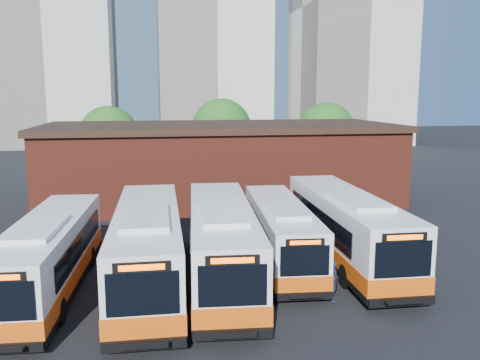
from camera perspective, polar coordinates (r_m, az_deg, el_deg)
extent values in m
plane|color=black|center=(24.13, 4.18, -11.81)|extent=(220.00, 220.00, 0.00)
cube|color=white|center=(24.46, -20.65, -7.66)|extent=(3.28, 12.31, 2.89)
cube|color=#D74F0D|center=(24.71, -20.54, -9.52)|extent=(3.34, 12.37, 0.71)
cube|color=black|center=(24.88, -20.47, -10.62)|extent=(3.33, 12.36, 0.25)
cube|color=black|center=(18.83, -25.30, -12.26)|extent=(2.20, 0.19, 1.37)
cube|color=black|center=(19.42, -25.01, -16.80)|extent=(2.59, 0.29, 0.32)
cube|color=black|center=(19.18, -25.26, -16.82)|extent=(1.49, 0.47, 0.06)
cube|color=black|center=(25.11, -23.40, -6.73)|extent=(0.60, 9.49, 1.07)
cube|color=black|center=(24.47, -17.44, -6.79)|extent=(0.60, 9.49, 1.07)
cube|color=white|center=(22.63, -21.82, -5.03)|extent=(2.00, 4.36, 0.22)
cylinder|color=black|center=(21.47, -19.61, -13.71)|extent=(0.38, 1.03, 1.02)
cylinder|color=black|center=(28.13, -21.22, -8.21)|extent=(0.38, 1.03, 1.02)
cylinder|color=black|center=(27.62, -16.46, -8.28)|extent=(0.38, 1.03, 1.02)
cube|color=white|center=(23.94, -10.32, -7.11)|extent=(3.04, 13.41, 3.18)
cube|color=#D74F0D|center=(24.22, -10.26, -9.20)|extent=(3.10, 13.47, 0.78)
cube|color=black|center=(24.41, -10.22, -10.43)|extent=(3.08, 13.45, 0.28)
cube|color=black|center=(17.50, -10.88, -12.44)|extent=(2.42, 0.10, 1.50)
cube|color=black|center=(17.16, -10.98, -9.59)|extent=(1.89, 0.09, 0.36)
cube|color=#FF5905|center=(17.13, -10.98, -9.64)|extent=(1.50, 0.04, 0.20)
cube|color=black|center=(18.18, -10.70, -17.74)|extent=(2.84, 0.20, 0.36)
cube|color=black|center=(17.90, -10.74, -17.80)|extent=(1.62, 0.45, 0.07)
cube|color=black|center=(17.69, -10.77, -17.87)|extent=(1.62, 0.07, 0.20)
cube|color=black|center=(24.38, -13.74, -6.19)|extent=(0.21, 10.43, 1.17)
cube|color=black|center=(24.29, -6.89, -6.03)|extent=(0.21, 10.43, 1.17)
cube|color=white|center=(21.89, -10.56, -4.10)|extent=(2.00, 4.71, 0.25)
cylinder|color=black|center=(20.95, -14.08, -13.87)|extent=(0.37, 1.12, 1.11)
cylinder|color=black|center=(20.86, -6.81, -13.75)|extent=(0.37, 1.12, 1.11)
cylinder|color=black|center=(27.83, -12.74, -7.87)|extent=(0.37, 1.12, 1.11)
cylinder|color=black|center=(27.76, -7.38, -7.75)|extent=(0.37, 1.12, 1.11)
cube|color=white|center=(24.33, -2.11, -6.72)|extent=(3.81, 13.47, 3.16)
cube|color=#D74F0D|center=(24.60, -2.09, -8.76)|extent=(3.87, 13.53, 0.78)
cube|color=black|center=(24.78, -2.08, -9.98)|extent=(3.86, 13.52, 0.28)
cube|color=black|center=(17.91, -0.84, -11.77)|extent=(2.40, 0.25, 1.50)
cube|color=black|center=(17.59, -0.85, -9.00)|extent=(1.88, 0.21, 0.35)
cube|color=#FF5905|center=(17.55, -0.84, -9.04)|extent=(1.49, 0.13, 0.20)
cube|color=black|center=(18.57, -0.81, -16.95)|extent=(2.83, 0.37, 0.35)
cube|color=black|center=(18.30, -0.74, -16.99)|extent=(1.63, 0.54, 0.07)
cube|color=black|center=(18.08, -0.69, -17.06)|extent=(1.61, 0.16, 0.20)
cube|color=black|center=(24.64, -5.53, -5.81)|extent=(0.83, 10.35, 1.16)
cube|color=black|center=(24.79, 1.17, -5.67)|extent=(0.83, 10.35, 1.16)
cube|color=white|center=(22.29, -1.88, -3.74)|extent=(2.26, 4.79, 0.24)
cylinder|color=black|center=(21.21, -5.02, -13.31)|extent=(0.44, 1.13, 1.11)
cylinder|color=black|center=(21.37, 2.04, -13.10)|extent=(0.44, 1.13, 1.11)
cylinder|color=black|center=(28.10, -5.14, -7.50)|extent=(0.44, 1.13, 1.11)
cylinder|color=black|center=(28.22, 0.11, -7.39)|extent=(0.44, 1.13, 1.11)
cube|color=white|center=(27.03, 4.57, -5.65)|extent=(3.29, 11.68, 2.74)
cube|color=#D74F0D|center=(27.25, 4.55, -7.25)|extent=(3.35, 11.73, 0.67)
cube|color=black|center=(27.39, 4.53, -8.22)|extent=(3.34, 11.72, 0.24)
cube|color=black|center=(21.51, 7.29, -8.99)|extent=(2.08, 0.21, 1.30)
cube|color=black|center=(21.27, 7.34, -6.96)|extent=(1.63, 0.18, 0.31)
cube|color=#FF5905|center=(21.23, 7.36, -6.98)|extent=(1.30, 0.11, 0.17)
cube|color=black|center=(22.00, 7.23, -12.83)|extent=(2.45, 0.31, 0.31)
cube|color=black|center=(21.76, 7.37, -12.82)|extent=(1.42, 0.47, 0.06)
cube|color=black|center=(21.58, 7.48, -12.83)|extent=(1.39, 0.14, 0.17)
cube|color=black|center=(27.14, 1.83, -4.98)|extent=(0.71, 8.97, 1.01)
cube|color=black|center=(27.56, 7.01, -4.82)|extent=(0.71, 8.97, 1.01)
cube|color=white|center=(25.30, 5.18, -3.29)|extent=(1.96, 4.15, 0.21)
cylinder|color=black|center=(24.15, 3.26, -10.56)|extent=(0.38, 0.98, 0.96)
cylinder|color=black|center=(24.57, 8.47, -10.30)|extent=(0.38, 0.98, 0.96)
cylinder|color=black|center=(30.13, 1.43, -6.43)|extent=(0.38, 0.98, 0.96)
cylinder|color=black|center=(30.47, 5.60, -6.29)|extent=(0.38, 0.98, 0.96)
cube|color=white|center=(27.58, 11.77, -4.94)|extent=(3.19, 13.38, 3.16)
cube|color=#D74F0D|center=(27.83, 11.71, -6.77)|extent=(3.25, 13.43, 0.78)
cube|color=black|center=(27.98, 11.67, -7.86)|extent=(3.23, 13.42, 0.28)
cube|color=black|center=(21.59, 17.86, -8.47)|extent=(2.40, 0.13, 1.50)
cube|color=black|center=(21.32, 18.00, -6.13)|extent=(1.89, 0.12, 0.35)
cube|color=#FF5905|center=(21.29, 18.05, -6.15)|extent=(1.50, 0.06, 0.20)
cube|color=black|center=(22.14, 17.70, -12.90)|extent=(2.83, 0.23, 0.35)
cube|color=black|center=(21.89, 18.01, -12.87)|extent=(1.62, 0.46, 0.07)
cube|color=black|center=(21.69, 18.26, -12.87)|extent=(1.61, 0.09, 0.20)
cube|color=black|center=(27.47, 8.64, -4.25)|extent=(0.34, 10.37, 1.16)
cube|color=black|center=(28.43, 14.23, -3.97)|extent=(0.34, 10.37, 1.16)
cube|color=white|center=(25.69, 13.15, -2.20)|extent=(2.05, 4.71, 0.24)
cylinder|color=black|center=(24.19, 11.82, -10.54)|extent=(0.38, 1.12, 1.11)
cylinder|color=black|center=(25.15, 17.40, -9.99)|extent=(0.38, 1.12, 1.11)
cylinder|color=black|center=(30.83, 7.19, -5.98)|extent=(0.38, 1.12, 1.11)
cylinder|color=black|center=(31.59, 11.69, -5.73)|extent=(0.38, 1.12, 1.11)
imported|color=black|center=(22.59, 10.51, -11.08)|extent=(0.63, 0.76, 1.77)
cube|color=maroon|center=(42.55, -2.22, 1.76)|extent=(28.00, 12.00, 6.00)
cube|color=black|center=(42.23, -2.25, 6.00)|extent=(28.60, 12.60, 0.50)
cube|color=black|center=(37.53, 3.56, -2.10)|extent=(1.20, 0.08, 2.40)
cylinder|color=#382314|center=(54.50, -14.37, 1.45)|extent=(0.36, 0.36, 2.70)
sphere|color=#1F5B19|center=(54.14, -14.52, 4.91)|extent=(6.00, 6.00, 6.00)
cylinder|color=#382314|center=(56.77, -2.05, 2.19)|extent=(0.36, 0.36, 2.95)
sphere|color=#1F5B19|center=(56.42, -2.08, 5.82)|extent=(6.56, 6.56, 6.56)
cylinder|color=#382314|center=(56.42, 9.51, 1.94)|extent=(0.36, 0.36, 2.81)
sphere|color=#1F5B19|center=(56.07, 9.61, 5.42)|extent=(6.24, 6.24, 6.24)
cube|color=beige|center=(97.74, 12.35, 18.34)|extent=(18.00, 18.00, 48.00)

